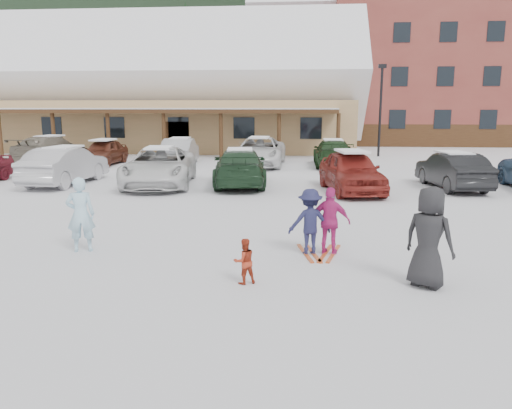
# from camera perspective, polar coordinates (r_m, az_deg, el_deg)

# --- Properties ---
(ground) EXTENTS (160.00, 160.00, 0.00)m
(ground) POSITION_cam_1_polar(r_m,az_deg,el_deg) (10.62, -2.09, -6.31)
(ground) COLOR silver
(ground) RESTS_ON ground
(forested_hillside) EXTENTS (300.00, 70.00, 38.00)m
(forested_hillside) POSITION_cam_1_polar(r_m,az_deg,el_deg) (96.37, 4.41, 20.53)
(forested_hillside) COLOR black
(forested_hillside) RESTS_ON ground
(day_lodge) EXTENTS (29.12, 12.50, 10.38)m
(day_lodge) POSITION_cam_1_polar(r_m,az_deg,el_deg) (39.38, -10.38, 12.05)
(day_lodge) COLOR tan
(day_lodge) RESTS_ON ground
(alpine_hotel) EXTENTS (31.48, 14.01, 21.48)m
(alpine_hotel) POSITION_cam_1_polar(r_m,az_deg,el_deg) (50.08, 20.90, 16.66)
(alpine_hotel) COLOR maroon
(alpine_hotel) RESTS_ON ground
(lamp_post) EXTENTS (0.50, 0.25, 5.82)m
(lamp_post) POSITION_cam_1_polar(r_m,az_deg,el_deg) (33.44, 14.05, 11.01)
(lamp_post) COLOR black
(lamp_post) RESTS_ON ground
(conifer_2) EXTENTS (5.28, 5.28, 12.24)m
(conifer_2) POSITION_cam_1_polar(r_m,az_deg,el_deg) (60.83, -26.77, 13.40)
(conifer_2) COLOR black
(conifer_2) RESTS_ON ground
(conifer_3) EXTENTS (3.96, 3.96, 9.18)m
(conifer_3) POSITION_cam_1_polar(r_m,az_deg,el_deg) (54.30, 10.22, 12.99)
(conifer_3) COLOR black
(conifer_3) RESTS_ON ground
(adult_skier) EXTENTS (0.70, 0.56, 1.68)m
(adult_skier) POSITION_cam_1_polar(r_m,az_deg,el_deg) (11.69, -19.41, -1.09)
(adult_skier) COLOR #AEDAEE
(adult_skier) RESTS_ON ground
(toddler_red) EXTENTS (0.51, 0.47, 0.85)m
(toddler_red) POSITION_cam_1_polar(r_m,az_deg,el_deg) (9.12, -1.35, -6.49)
(toddler_red) COLOR #AB341C
(toddler_red) RESTS_ON ground
(child_navy) EXTENTS (1.03, 0.72, 1.45)m
(child_navy) POSITION_cam_1_polar(r_m,az_deg,el_deg) (10.90, 6.17, -1.98)
(child_navy) COLOR #1D1F43
(child_navy) RESTS_ON ground
(skis_child_navy) EXTENTS (0.48, 1.41, 0.03)m
(skis_child_navy) POSITION_cam_1_polar(r_m,az_deg,el_deg) (11.08, 6.09, -5.55)
(skis_child_navy) COLOR #C04A1B
(skis_child_navy) RESTS_ON ground
(child_magenta) EXTENTS (0.93, 0.56, 1.48)m
(child_magenta) POSITION_cam_1_polar(r_m,az_deg,el_deg) (10.93, 8.48, -1.90)
(child_magenta) COLOR #C32779
(child_magenta) RESTS_ON ground
(skis_child_magenta) EXTENTS (0.53, 1.41, 0.03)m
(skis_child_magenta) POSITION_cam_1_polar(r_m,az_deg,el_deg) (11.12, 8.38, -5.55)
(skis_child_magenta) COLOR #C04A1B
(skis_child_magenta) RESTS_ON ground
(bystander_dark) EXTENTS (1.06, 1.00, 1.83)m
(bystander_dark) POSITION_cam_1_polar(r_m,az_deg,el_deg) (9.34, 19.16, -3.56)
(bystander_dark) COLOR black
(bystander_dark) RESTS_ON ground
(parked_car_1) EXTENTS (1.96, 4.82, 1.56)m
(parked_car_1) POSITION_cam_1_polar(r_m,az_deg,el_deg) (22.23, -20.98, 4.17)
(parked_car_1) COLOR #B3B2B6
(parked_car_1) RESTS_ON ground
(parked_car_2) EXTENTS (3.29, 5.91, 1.56)m
(parked_car_2) POSITION_cam_1_polar(r_m,az_deg,el_deg) (20.75, -10.95, 4.28)
(parked_car_2) COLOR silver
(parked_car_2) RESTS_ON ground
(parked_car_3) EXTENTS (2.61, 5.31, 1.48)m
(parked_car_3) POSITION_cam_1_polar(r_m,az_deg,el_deg) (20.44, -1.84, 4.26)
(parked_car_3) COLOR #1F3C25
(parked_car_3) RESTS_ON ground
(parked_car_4) EXTENTS (2.54, 4.79, 1.55)m
(parked_car_4) POSITION_cam_1_polar(r_m,az_deg,el_deg) (19.23, 10.82, 3.74)
(parked_car_4) COLOR maroon
(parked_car_4) RESTS_ON ground
(parked_car_5) EXTENTS (2.01, 4.47, 1.43)m
(parked_car_5) POSITION_cam_1_polar(r_m,az_deg,el_deg) (21.11, 21.55, 3.63)
(parked_car_5) COLOR black
(parked_car_5) RESTS_ON ground
(parked_car_7) EXTENTS (2.74, 5.54, 1.55)m
(parked_car_7) POSITION_cam_1_polar(r_m,az_deg,el_deg) (31.08, -22.43, 5.84)
(parked_car_7) COLOR gray
(parked_car_7) RESTS_ON ground
(parked_car_8) EXTENTS (1.70, 4.12, 1.40)m
(parked_car_8) POSITION_cam_1_polar(r_m,az_deg,el_deg) (29.12, -17.00, 5.74)
(parked_car_8) COLOR brown
(parked_car_8) RESTS_ON ground
(parked_car_9) EXTENTS (1.91, 4.58, 1.47)m
(parked_car_9) POSITION_cam_1_polar(r_m,az_deg,el_deg) (28.25, -8.64, 6.03)
(parked_car_9) COLOR #AFB0B4
(parked_car_9) RESTS_ON ground
(parked_car_10) EXTENTS (2.73, 5.67, 1.56)m
(parked_car_10) POSITION_cam_1_polar(r_m,az_deg,el_deg) (27.28, 0.38, 6.06)
(parked_car_10) COLOR white
(parked_car_10) RESTS_ON ground
(parked_car_11) EXTENTS (2.02, 4.95, 1.44)m
(parked_car_11) POSITION_cam_1_polar(r_m,az_deg,el_deg) (27.47, 8.77, 5.84)
(parked_car_11) COLOR #203D1E
(parked_car_11) RESTS_ON ground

